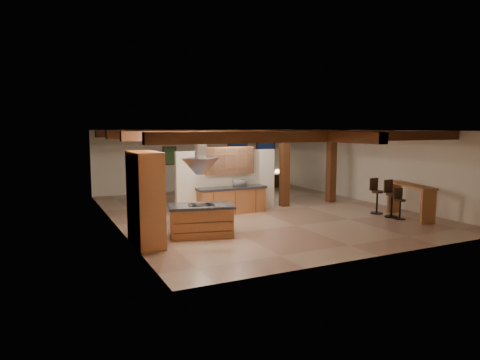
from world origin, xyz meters
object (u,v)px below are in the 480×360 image
object	(u,v)px
kitchen_island	(201,220)
sofa	(262,181)
dining_table	(209,193)
bar_counter	(410,195)

from	to	relation	value
kitchen_island	sofa	size ratio (longest dim) A/B	0.88
dining_table	kitchen_island	bearing A→B (deg)	-133.76
dining_table	bar_counter	size ratio (longest dim) A/B	0.77
sofa	bar_counter	bearing A→B (deg)	88.85
kitchen_island	bar_counter	distance (m)	7.17
sofa	bar_counter	xyz separation A→B (m)	(0.92, -8.56, 0.44)
kitchen_island	bar_counter	xyz separation A→B (m)	(7.12, -0.75, 0.31)
dining_table	bar_counter	bearing A→B (deg)	-71.90
kitchen_island	dining_table	xyz separation A→B (m)	(2.34, 5.33, -0.15)
kitchen_island	bar_counter	world-z (taller)	bar_counter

